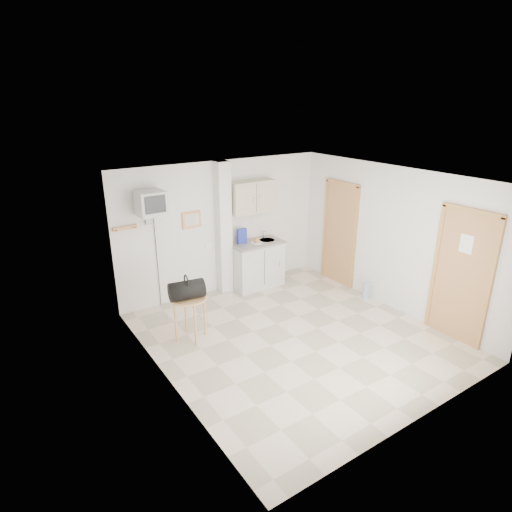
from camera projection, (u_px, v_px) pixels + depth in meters
ground at (295, 337)px, 6.77m from camera, size 4.50×4.50×0.00m
room_envelope at (307, 240)px, 6.42m from camera, size 4.24×4.54×2.55m
kitchenette at (255, 247)px, 8.35m from camera, size 1.03×0.58×2.10m
crt_television at (151, 204)px, 6.91m from camera, size 0.44×0.45×2.15m
round_table at (189, 304)px, 6.53m from camera, size 0.55×0.55×0.71m
duffel_bag at (187, 290)px, 6.38m from camera, size 0.56×0.37×0.39m
water_bottle at (366, 291)px, 7.98m from camera, size 0.12×0.12×0.37m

